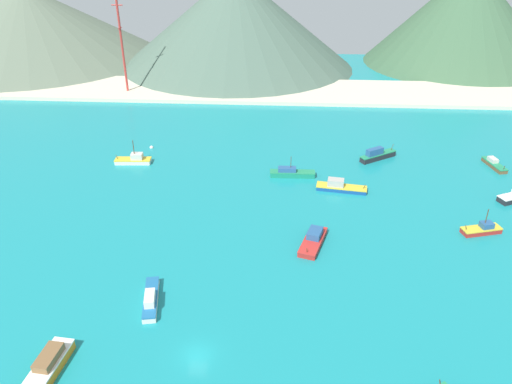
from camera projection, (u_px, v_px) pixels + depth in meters
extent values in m
cube|color=teal|center=(224.00, 232.00, 92.01)|extent=(260.00, 280.00, 0.50)
cube|color=red|center=(313.00, 242.00, 87.85)|extent=(5.59, 9.74, 0.87)
cube|color=red|center=(313.00, 240.00, 87.59)|extent=(5.70, 9.94, 0.20)
cube|color=#28568C|center=(315.00, 233.00, 88.20)|extent=(3.19, 3.96, 1.21)
cylinder|color=#4C3823|center=(307.00, 251.00, 83.92)|extent=(0.27, 0.54, 1.19)
cube|color=silver|center=(133.00, 161.00, 117.30)|extent=(8.37, 3.14, 0.90)
cube|color=gold|center=(133.00, 159.00, 117.04)|extent=(8.53, 3.21, 0.20)
cube|color=beige|center=(137.00, 156.00, 116.66)|extent=(2.80, 2.15, 1.37)
cylinder|color=#4C3823|center=(117.00, 157.00, 116.79)|extent=(0.55, 0.15, 1.22)
cylinder|color=#4C3823|center=(133.00, 147.00, 115.54)|extent=(0.19, 0.19, 3.28)
cube|color=#198466|center=(292.00, 174.00, 111.20)|extent=(9.90, 2.38, 1.03)
cube|color=#238C5B|center=(293.00, 172.00, 110.91)|extent=(10.09, 2.43, 0.20)
cube|color=#28568C|center=(287.00, 169.00, 110.67)|extent=(4.01, 1.72, 0.97)
cylinder|color=#4C3823|center=(291.00, 162.00, 109.77)|extent=(0.13, 0.13, 2.64)
cube|color=#232328|center=(378.00, 157.00, 119.16)|extent=(9.17, 7.05, 1.24)
cube|color=#238C5B|center=(378.00, 154.00, 118.81)|extent=(9.35, 7.19, 0.20)
cube|color=#28568C|center=(375.00, 152.00, 117.84)|extent=(4.44, 3.64, 1.58)
cylinder|color=#4C3823|center=(392.00, 147.00, 120.40)|extent=(0.65, 0.50, 1.68)
cube|color=#14478C|center=(341.00, 189.00, 105.49)|extent=(10.66, 4.21, 0.79)
cube|color=gold|center=(342.00, 187.00, 105.26)|extent=(10.87, 4.29, 0.20)
cube|color=#B2ADA3|center=(336.00, 182.00, 105.08)|extent=(3.65, 2.49, 1.51)
cylinder|color=#4C3823|center=(364.00, 187.00, 104.18)|extent=(0.50, 0.19, 1.08)
cube|color=red|center=(481.00, 231.00, 91.17)|extent=(7.55, 4.10, 0.87)
cube|color=gold|center=(482.00, 228.00, 90.91)|extent=(7.70, 4.18, 0.20)
cube|color=#28568C|center=(487.00, 225.00, 90.77)|extent=(2.53, 2.23, 1.04)
cylinder|color=#4C3823|center=(466.00, 228.00, 90.10)|extent=(0.54, 0.25, 1.18)
cylinder|color=#4C3823|center=(487.00, 216.00, 89.76)|extent=(0.17, 0.17, 2.87)
cube|color=brown|center=(494.00, 165.00, 115.42)|extent=(3.57, 7.93, 0.83)
cube|color=#238C5B|center=(495.00, 163.00, 115.17)|extent=(3.65, 8.09, 0.20)
cube|color=beige|center=(493.00, 160.00, 115.75)|extent=(2.02, 2.86, 0.83)
cylinder|color=#4C3823|center=(504.00, 168.00, 111.94)|extent=(0.22, 0.53, 1.14)
cube|color=silver|center=(151.00, 300.00, 74.56)|extent=(3.54, 9.37, 0.94)
cube|color=#1E669E|center=(151.00, 297.00, 74.29)|extent=(3.61, 9.56, 0.20)
cube|color=silver|center=(150.00, 298.00, 72.95)|extent=(2.03, 3.55, 1.20)
cube|color=orange|center=(45.00, 373.00, 62.36)|extent=(3.83, 10.45, 1.27)
cube|color=white|center=(44.00, 369.00, 62.00)|extent=(3.91, 10.66, 0.20)
cube|color=brown|center=(49.00, 357.00, 62.80)|extent=(2.55, 4.62, 1.07)
sphere|color=silver|center=(152.00, 147.00, 125.08)|extent=(0.93, 0.93, 0.93)
cube|color=beige|center=(254.00, 91.00, 165.04)|extent=(247.00, 25.59, 1.20)
cone|color=#60705B|center=(29.00, 23.00, 197.85)|extent=(103.47, 103.47, 28.60)
cone|color=#4C6656|center=(236.00, 20.00, 186.11)|extent=(89.93, 89.93, 34.85)
cone|color=#3D6042|center=(466.00, 15.00, 189.50)|extent=(74.05, 74.05, 37.19)
cylinder|color=#B7332D|center=(122.00, 42.00, 155.66)|extent=(0.71, 0.71, 33.92)
cylinder|color=#B7332D|center=(117.00, 5.00, 150.43)|extent=(3.39, 0.35, 0.35)
cylinder|color=#B7332D|center=(120.00, 28.00, 153.70)|extent=(0.35, 2.71, 0.35)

